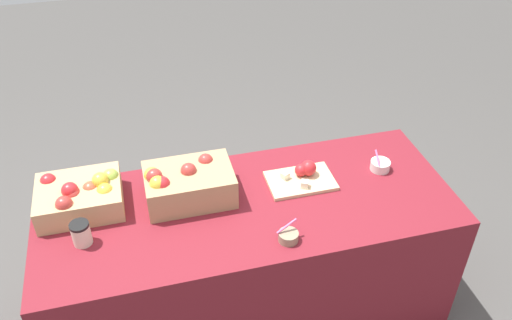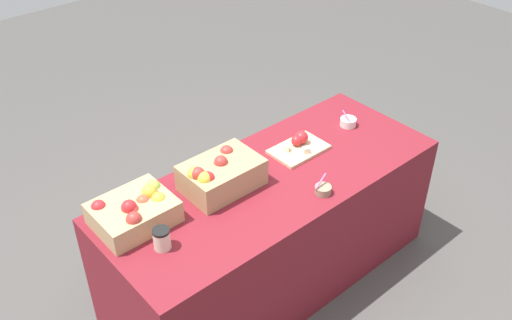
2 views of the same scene
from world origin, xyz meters
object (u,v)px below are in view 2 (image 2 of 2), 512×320
Objects in this scene: sample_bowl_near at (348,122)px; cutting_board_front at (299,146)px; apple_crate_middle at (220,174)px; coffee_cup at (162,239)px; sample_bowl_mid at (323,190)px; apple_crate_left at (134,211)px.

cutting_board_front is at bearing 178.25° from sample_bowl_near.
apple_crate_middle is 3.73× the size of coffee_cup.
apple_crate_middle reaches higher than sample_bowl_mid.
apple_crate_middle is 0.94m from sample_bowl_near.
coffee_cup is (-0.47, -0.17, -0.03)m from apple_crate_middle.
apple_crate_left is 3.91× the size of sample_bowl_mid.
apple_crate_left is at bearing 173.29° from apple_crate_middle.
cutting_board_front is 2.99× the size of coffee_cup.
cutting_board_front is 3.35× the size of sample_bowl_mid.
sample_bowl_near is at bearing -1.77° from apple_crate_middle.
sample_bowl_near is (0.94, -0.03, -0.06)m from apple_crate_middle.
cutting_board_front is at bearing 8.78° from coffee_cup.
apple_crate_left is 1.02m from cutting_board_front.
apple_crate_left is at bearing 176.58° from sample_bowl_near.
apple_crate_middle is at bearing 178.23° from sample_bowl_near.
sample_bowl_mid is 0.86m from coffee_cup.
sample_bowl_mid is (-0.58, -0.35, -0.00)m from sample_bowl_near.
apple_crate_left is 0.23m from coffee_cup.
apple_crate_middle reaches higher than sample_bowl_near.
apple_crate_left is 3.49× the size of coffee_cup.
apple_crate_middle is 4.18× the size of sample_bowl_mid.
sample_bowl_mid is 0.89× the size of coffee_cup.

